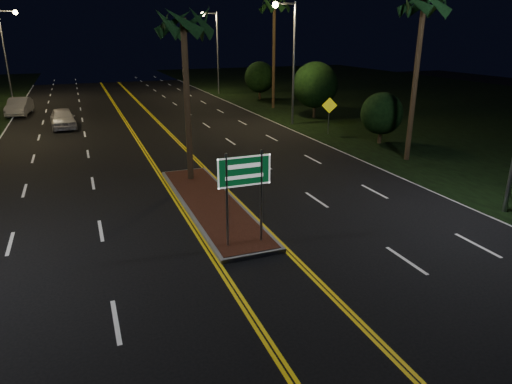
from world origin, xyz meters
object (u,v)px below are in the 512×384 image
streetlight_left_far (7,45)px  car_near (63,117)px  streetlight_right_far (214,43)px  palm_right_far (274,5)px  streetlight_right_mid (290,50)px  shrub_far (260,77)px  car_far (19,105)px  shrub_mid (315,85)px  median_island (211,204)px  palm_right_near (424,5)px  highway_sign (244,180)px  palm_median (183,23)px  warning_sign (329,110)px  shrub_near (382,114)px

streetlight_left_far → car_near: streetlight_left_far is taller
car_near → streetlight_right_far: bearing=38.8°
streetlight_right_far → palm_right_far: palm_right_far is taller
streetlight_right_mid → shrub_far: size_ratio=2.27×
car_far → palm_right_far: bearing=-4.7°
shrub_mid → palm_right_far: bearing=101.3°
median_island → streetlight_left_far: size_ratio=1.14×
median_island → palm_right_near: palm_right_near is taller
streetlight_left_far → streetlight_right_far: 21.32m
highway_sign → streetlight_right_mid: size_ratio=0.36×
palm_median → car_near: (-5.89, 16.48, -6.42)m
highway_sign → palm_right_far: (12.80, 27.20, 6.74)m
palm_right_near → median_island: bearing=-166.5°
palm_median → car_near: palm_median is taller
highway_sign → palm_right_near: palm_right_near is taller
palm_median → car_far: (-9.50, 24.02, -6.42)m
streetlight_left_far → car_far: bearing=-83.3°
palm_median → car_near: bearing=109.7°
palm_median → shrub_mid: size_ratio=1.80×
car_far → warning_sign: bearing=-31.7°
highway_sign → shrub_near: size_ratio=0.97×
median_island → palm_right_near: size_ratio=1.10×
warning_sign → median_island: bearing=-116.8°
streetlight_right_far → palm_right_near: palm_right_near is taller
streetlight_left_far → palm_right_near: bearing=-55.8°
palm_right_near → shrub_near: palm_right_near is taller
palm_median → shrub_near: (13.50, 3.50, -5.33)m
shrub_far → palm_median: bearing=-118.4°
palm_right_far → shrub_far: 9.13m
palm_right_far → shrub_mid: palm_right_far is taller
highway_sign → streetlight_left_far: bearing=104.4°
streetlight_right_mid → warning_sign: size_ratio=3.47×
car_near → warning_sign: warning_sign is taller
median_island → shrub_mid: shrub_mid is taller
median_island → streetlight_left_far: bearing=106.0°
shrub_far → streetlight_right_mid: bearing=-102.8°
median_island → car_far: size_ratio=1.99×
streetlight_right_mid → palm_median: bearing=-132.7°
palm_right_far → streetlight_left_far: bearing=149.1°
shrub_near → shrub_far: bearing=89.2°
median_island → shrub_near: bearing=27.4°
streetlight_right_far → palm_right_near: 32.16m
streetlight_left_far → shrub_far: size_ratio=2.27×
highway_sign → car_near: (-5.89, 24.19, -1.55)m
highway_sign → palm_median: (0.00, 7.70, 4.87)m
car_far → shrub_mid: bearing=-17.4°
median_island → palm_right_far: bearing=60.9°
shrub_near → warning_sign: size_ratio=1.27×
highway_sign → median_island: bearing=90.0°
palm_right_near → shrub_far: (1.30, 26.00, -5.88)m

